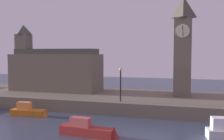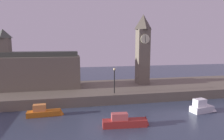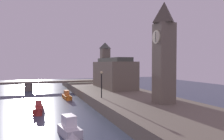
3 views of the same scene
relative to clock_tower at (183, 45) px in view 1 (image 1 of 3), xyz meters
The scene contains 6 objects.
far_embankment 11.03m from the clock_tower, 169.96° to the right, with size 70.00×12.00×1.50m, color #6B6051.
clock_tower is the anchor object (origin of this frame).
parliament_hall 18.96m from the clock_tower, behind, with size 13.10×5.27×9.84m.
streetlamp 10.02m from the clock_tower, 137.35° to the right, with size 0.36×0.36×3.89m.
boat_dinghy_red 18.15m from the clock_tower, 115.26° to the right, with size 5.44×1.52×1.74m.
boat_patrol_orange 20.47m from the clock_tower, 148.95° to the right, with size 4.62×1.32×1.66m.
Camera 1 is at (9.15, -14.58, 7.18)m, focal length 43.18 mm.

